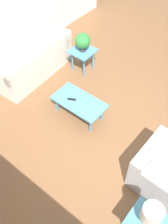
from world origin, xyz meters
name	(u,v)px	position (x,y,z in m)	size (l,w,h in m)	color
ground_plane	(108,129)	(0.00, 0.00, 0.00)	(14.00, 14.00, 0.00)	brown
sofa	(31,62)	(2.30, -0.25, 0.29)	(1.02, 1.93, 0.76)	silver
armchair	(162,170)	(-1.24, 0.32, 0.28)	(0.86, 0.91, 0.69)	#A8ADB2
coffee_table	(79,103)	(0.66, 0.07, 0.34)	(1.02, 0.55, 0.38)	teal
side_table_plant	(83,54)	(1.48, -1.05, 0.44)	(0.50, 0.50, 0.53)	teal
side_table_lamp	(146,224)	(-1.46, 1.26, 0.44)	(0.50, 0.50, 0.53)	teal
potted_plant	(83,41)	(1.48, -1.05, 0.76)	(0.33, 0.33, 0.41)	#333338
table_lamp	(151,215)	(-1.46, 1.26, 0.79)	(0.26, 0.26, 0.42)	#997F4C
remote_control	(72,99)	(0.80, 0.12, 0.39)	(0.16, 0.11, 0.02)	black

